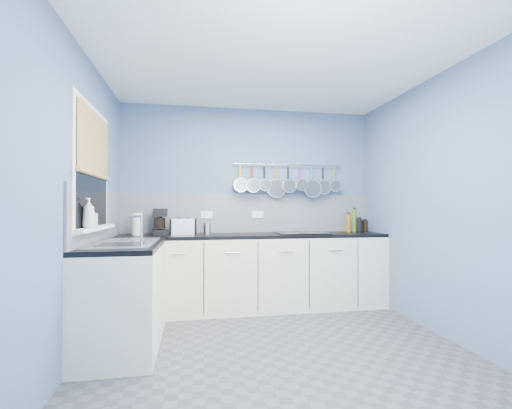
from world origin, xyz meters
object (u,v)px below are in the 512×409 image
object	(u,v)px
hob	(301,233)
coffee_maker	(160,221)
soap_bottle_a	(89,213)
toaster	(183,226)
paper_towel	(137,224)
soap_bottle_b	(92,217)
canister	(207,229)

from	to	relation	value
hob	coffee_maker	bearing A→B (deg)	176.35
soap_bottle_a	hob	size ratio (longest dim) A/B	0.39
coffee_maker	toaster	xyz separation A→B (m)	(0.27, -0.01, -0.06)
coffee_maker	hob	distance (m)	1.72
hob	toaster	bearing A→B (deg)	176.12
coffee_maker	soap_bottle_a	bearing A→B (deg)	-117.49
soap_bottle_a	paper_towel	world-z (taller)	soap_bottle_a
soap_bottle_b	hob	world-z (taller)	soap_bottle_b
soap_bottle_a	coffee_maker	distance (m)	1.36
canister	hob	distance (m)	1.15
soap_bottle_b	hob	xyz separation A→B (m)	(2.13, 1.07, -0.23)
soap_bottle_b	coffee_maker	distance (m)	1.26
soap_bottle_b	canister	bearing A→B (deg)	49.79
coffee_maker	soap_bottle_b	bearing A→B (deg)	-119.02
toaster	hob	xyz separation A→B (m)	(1.43, -0.10, -0.09)
toaster	canister	world-z (taller)	toaster
canister	hob	world-z (taller)	canister
coffee_maker	canister	distance (m)	0.56
toaster	canister	xyz separation A→B (m)	(0.28, -0.01, -0.03)
canister	soap_bottle_a	bearing A→B (deg)	-127.73
coffee_maker	paper_towel	bearing A→B (deg)	-169.64
canister	coffee_maker	bearing A→B (deg)	177.73
toaster	hob	bearing A→B (deg)	-12.04
paper_towel	canister	xyz separation A→B (m)	(0.80, 0.06, -0.06)
toaster	hob	world-z (taller)	toaster
soap_bottle_a	soap_bottle_b	world-z (taller)	soap_bottle_a
soap_bottle_b	canister	world-z (taller)	soap_bottle_b
canister	hob	size ratio (longest dim) A/B	0.21
soap_bottle_a	coffee_maker	world-z (taller)	soap_bottle_a
soap_bottle_a	hob	distance (m)	2.45
canister	soap_bottle_b	bearing A→B (deg)	-130.21
soap_bottle_a	coffee_maker	size ratio (longest dim) A/B	0.78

